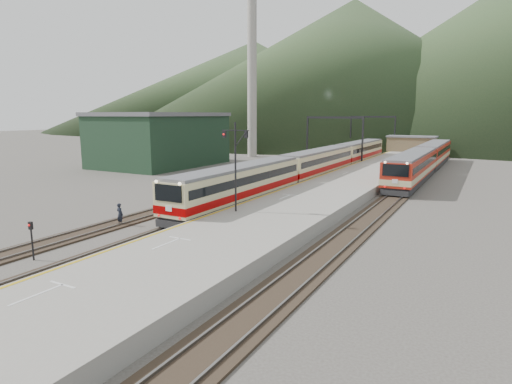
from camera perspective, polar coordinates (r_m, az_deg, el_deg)
The scene contains 19 objects.
ground at distance 24.43m, azimuth -28.17°, elevation -10.72°, with size 400.00×400.00×0.00m, color #47423D.
track_main at distance 56.24m, azimuth 8.10°, elevation 1.81°, with size 2.60×200.00×0.23m.
track_far at distance 58.17m, azimuth 3.49°, elevation 2.17°, with size 2.60×200.00×0.23m.
track_second at distance 53.34m, azimuth 19.73°, elevation 0.85°, with size 2.60×200.00×0.23m.
platform at distance 52.57m, azimuth 13.05°, elevation 1.53°, with size 8.00×100.00×1.00m, color gray.
gantry_near at distance 70.78m, azimuth 10.39°, elevation 7.96°, with size 9.55×0.25×8.00m.
gantry_far at distance 94.81m, azimuth 15.25°, elevation 8.31°, with size 9.55×0.25×8.00m.
warehouse at distance 72.13m, azimuth -12.63°, elevation 6.91°, with size 14.50×20.50×8.60m.
smokestack at distance 85.22m, azimuth -0.53°, elevation 14.82°, with size 1.80×1.80×30.00m, color #9E998E.
station_shed at distance 91.34m, azimuth 20.04°, elevation 6.10°, with size 9.40×4.40×3.10m.
hill_a at distance 211.80m, azimuth 12.79°, elevation 15.93°, with size 180.00×180.00×60.00m, color #2A4224.
hill_d at distance 288.79m, azimuth -0.20°, elevation 14.10°, with size 200.00×200.00×55.00m, color #2A4224.
main_train at distance 56.52m, azimuth 8.36°, elevation 3.82°, with size 2.91×59.62×3.55m.
second_train at distance 65.27m, azimuth 21.61°, elevation 4.17°, with size 3.11×42.26×3.79m.
signal_mast at distance 31.95m, azimuth -2.76°, elevation 4.62°, with size 2.20×0.37×6.71m.
short_signal_a at distance 27.60m, azimuth -27.75°, elevation -5.17°, with size 0.25×0.20×2.27m.
short_signal_b at distance 53.24m, azimuth 3.63°, elevation 2.93°, with size 0.24×0.18×2.27m.
short_signal_c at distance 40.83m, azimuth -11.43°, elevation 0.51°, with size 0.23×0.17×2.27m.
worker at distance 33.83m, azimuth -17.69°, elevation -2.85°, with size 0.62×0.41×1.71m, color black.
Camera 1 is at (19.57, -12.09, 8.25)m, focal length 30.00 mm.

